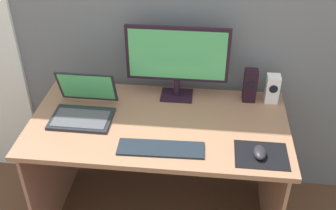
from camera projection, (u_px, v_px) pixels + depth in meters
desk at (159, 145)px, 2.21m from camera, size 1.36×0.71×0.73m
monitor at (177, 59)px, 2.19m from camera, size 0.56×0.14×0.43m
speaker_right at (272, 89)px, 2.24m from camera, size 0.07×0.07×0.16m
speaker_near_monitor at (250, 85)px, 2.24m from camera, size 0.07×0.07×0.19m
laptop at (83, 108)px, 2.15m from camera, size 0.32×0.29×0.22m
keyboard_external at (161, 149)px, 1.93m from camera, size 0.42×0.13×0.01m
mousepad at (261, 155)px, 1.90m from camera, size 0.25×0.20×0.00m
mouse at (260, 152)px, 1.89m from camera, size 0.06×0.10×0.04m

